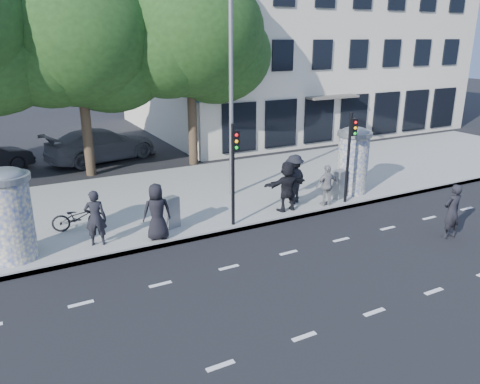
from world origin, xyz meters
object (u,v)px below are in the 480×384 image
ped_b (95,218)px  bicycle (79,217)px  ped_f (287,186)px  cabinet_left (171,212)px  ped_e (327,185)px  traffic_pole_far (350,149)px  ad_column_right (353,159)px  man_road (452,211)px  ped_d (294,179)px  traffic_pole_near (234,165)px  ad_column_left (9,212)px  cabinet_right (339,184)px  car_right (102,145)px  ped_a (157,212)px  street_lamp (232,75)px

ped_b → bicycle: ped_b is taller
ped_f → cabinet_left: ped_f is taller
ped_e → traffic_pole_far: bearing=178.5°
ad_column_right → man_road: ad_column_right is taller
ped_e → man_road: bearing=119.1°
ped_d → bicycle: ped_d is taller
bicycle → ped_e: bearing=-91.3°
ad_column_right → traffic_pole_near: size_ratio=0.78×
ped_b → ped_d: 7.37m
cabinet_left → ad_column_left: bearing=162.2°
ad_column_left → ad_column_right: (12.40, 0.20, 0.00)m
traffic_pole_near → cabinet_right: size_ratio=3.09×
traffic_pole_far → traffic_pole_near: bearing=180.0°
cabinet_left → cabinet_right: bearing=-21.3°
traffic_pole_near → ped_b: size_ratio=1.97×
car_right → ped_d: bearing=-170.9°
ped_a → man_road: 9.26m
ad_column_left → cabinet_right: ad_column_left is taller
traffic_pole_far → cabinet_right: size_ratio=3.09×
cabinet_right → car_right: size_ratio=0.19×
ad_column_left → man_road: (12.36, -4.57, -0.64)m
ped_d → ped_f: size_ratio=1.02×
traffic_pole_far → cabinet_right: bearing=82.0°
ped_e → car_right: (-5.71, 11.35, -0.10)m
street_lamp → man_road: 8.90m
man_road → cabinet_right: man_road is taller
man_road → street_lamp: bearing=-54.2°
traffic_pole_near → ped_a: (-2.60, 0.12, -1.19)m
street_lamp → car_right: street_lamp is taller
traffic_pole_near → ped_b: 4.55m
ad_column_right → cabinet_left: (-7.70, -0.09, -0.87)m
car_right → traffic_pole_far: bearing=-165.5°
traffic_pole_near → street_lamp: size_ratio=0.42×
ped_d → car_right: ped_d is taller
ad_column_left → ped_f: bearing=-2.3°
cabinet_right → car_right: 12.77m
ped_b → cabinet_right: ped_b is taller
street_lamp → cabinet_right: (3.48, -2.29, -4.09)m
ped_f → bicycle: size_ratio=1.09×
ped_b → ped_f: bearing=-166.4°
ad_column_left → ped_a: ad_column_left is taller
traffic_pole_far → ped_e: traffic_pole_far is taller
ad_column_left → street_lamp: street_lamp is taller
traffic_pole_far → car_right: traffic_pole_far is taller
ped_a → ad_column_right: bearing=-167.0°
traffic_pole_far → ped_a: size_ratio=1.91×
ad_column_left → cabinet_left: ad_column_left is taller
ped_a → ped_f: (4.91, 0.23, 0.02)m
ad_column_left → ped_a: (4.00, -0.59, -0.50)m
street_lamp → man_road: street_lamp is taller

